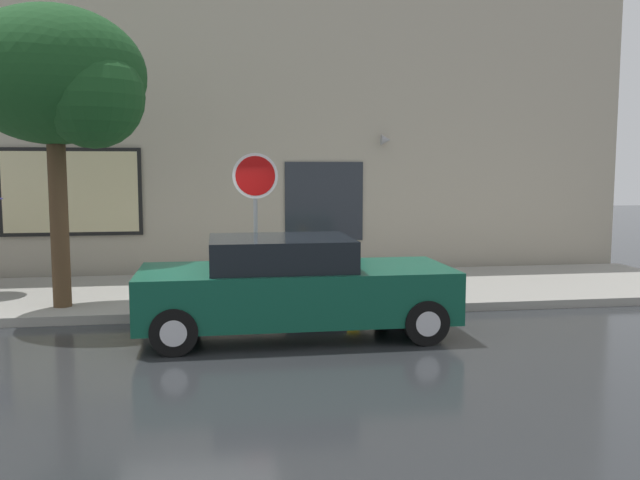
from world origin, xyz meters
name	(u,v)px	position (x,y,z in m)	size (l,w,h in m)	color
ground_plane	(195,337)	(0.00, 0.00, 0.00)	(60.00, 60.00, 0.00)	#282B2D
sidewalk	(199,294)	(0.00, 3.00, 0.07)	(20.00, 4.00, 0.15)	gray
building_facade	(198,122)	(-0.02, 5.50, 3.48)	(20.00, 0.67, 7.00)	#B2A893
parked_car	(293,287)	(1.45, -0.11, 0.72)	(4.56, 1.91, 1.46)	#0F4C38
fire_hydrant	(354,278)	(2.76, 1.79, 0.51)	(0.30, 0.44, 0.75)	yellow
street_tree	(61,81)	(-2.09, 1.72, 3.86)	(2.98, 2.53, 4.93)	#4C3823
stop_sign	(255,198)	(1.00, 1.44, 1.96)	(0.76, 0.10, 2.57)	gray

